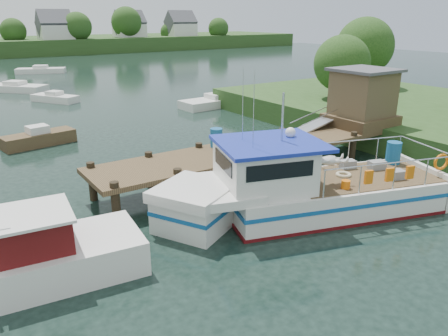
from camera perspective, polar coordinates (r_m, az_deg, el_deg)
ground_plane at (r=19.66m, az=-0.03°, el=-1.85°), size 160.00×160.00×0.00m
dock at (r=23.16m, az=13.54°, el=6.64°), size 16.60×3.00×4.78m
lobster_boat at (r=16.41m, az=9.71°, el=-2.78°), size 11.30×5.99×5.50m
work_boat at (r=13.46m, az=-27.13°, el=-11.39°), size 8.28×3.26×4.33m
moored_rowboat at (r=27.39m, az=-23.04°, el=3.62°), size 4.14×1.97×1.16m
moored_far at (r=63.52m, az=-22.80°, el=11.69°), size 6.39×4.28×1.03m
moored_b at (r=41.26m, az=-21.22°, el=8.54°), size 3.52×4.41×0.95m
moored_c at (r=36.72m, az=-0.72°, el=8.71°), size 6.77×2.69×1.05m
moored_d at (r=48.65m, az=-25.58°, el=9.46°), size 5.74×5.99×1.05m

